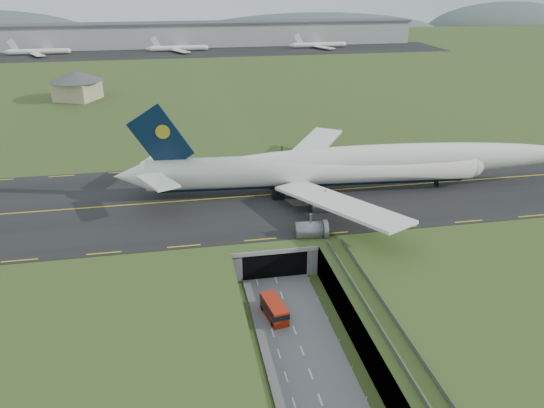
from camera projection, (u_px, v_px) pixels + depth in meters
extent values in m
plane|color=#3A5120|center=(284.00, 303.00, 90.11)|extent=(900.00, 900.00, 0.00)
cube|color=gray|center=(284.00, 288.00, 88.91)|extent=(800.00, 800.00, 6.00)
cube|color=slate|center=(294.00, 329.00, 83.32)|extent=(12.00, 75.00, 0.20)
cube|color=black|center=(254.00, 196.00, 117.39)|extent=(800.00, 44.00, 0.18)
cube|color=gray|center=(265.00, 226.00, 105.02)|extent=(16.00, 22.00, 1.00)
cube|color=gray|center=(230.00, 240.00, 104.83)|extent=(2.00, 22.00, 6.00)
cube|color=gray|center=(299.00, 234.00, 107.21)|extent=(2.00, 22.00, 6.00)
cube|color=black|center=(269.00, 251.00, 101.72)|extent=(12.00, 12.00, 5.00)
cube|color=#A8A8A3|center=(275.00, 252.00, 95.03)|extent=(17.00, 0.50, 0.80)
cube|color=#A8A8A3|center=(390.00, 334.00, 73.01)|extent=(3.00, 53.00, 0.50)
cube|color=gray|center=(381.00, 331.00, 72.47)|extent=(0.06, 53.00, 1.00)
cube|color=gray|center=(400.00, 328.00, 72.95)|extent=(0.06, 53.00, 1.00)
cylinder|color=#A8A8A3|center=(418.00, 401.00, 65.66)|extent=(0.90, 0.90, 5.60)
cylinder|color=#A8A8A3|center=(382.00, 340.00, 76.46)|extent=(0.90, 0.90, 5.60)
cylinder|color=#A8A8A3|center=(354.00, 295.00, 87.27)|extent=(0.90, 0.90, 5.60)
cylinder|color=white|center=(313.00, 169.00, 117.54)|extent=(73.08, 12.49, 6.85)
sphere|color=white|center=(470.00, 163.00, 121.17)|extent=(7.21, 7.21, 6.71)
cone|color=white|center=(131.00, 176.00, 113.58)|extent=(7.97, 7.07, 6.51)
ellipsoid|color=white|center=(399.00, 159.00, 118.88)|extent=(84.51, 12.84, 7.19)
ellipsoid|color=black|center=(466.00, 160.00, 120.72)|extent=(5.01, 3.36, 2.40)
cylinder|color=black|center=(313.00, 180.00, 118.60)|extent=(69.14, 8.24, 2.88)
cube|color=white|center=(309.00, 150.00, 133.77)|extent=(24.32, 30.68, 2.88)
cube|color=white|center=(164.00, 156.00, 120.89)|extent=(10.39, 12.52, 1.10)
cube|color=white|center=(340.00, 204.00, 102.58)|extent=(20.58, 32.16, 2.88)
cube|color=white|center=(158.00, 181.00, 106.27)|extent=(9.12, 12.72, 1.10)
cube|color=black|center=(161.00, 139.00, 111.06)|extent=(13.62, 1.70, 15.14)
cylinder|color=gold|center=(163.00, 131.00, 110.47)|extent=(3.05, 0.98, 3.00)
cylinder|color=slate|center=(308.00, 172.00, 128.63)|extent=(5.82, 3.95, 3.53)
cylinder|color=slate|center=(282.00, 158.00, 138.36)|extent=(5.82, 3.95, 3.53)
cylinder|color=slate|center=(325.00, 205.00, 110.11)|extent=(5.82, 3.95, 3.53)
cylinder|color=slate|center=(310.00, 230.00, 99.37)|extent=(5.82, 3.95, 3.53)
cylinder|color=black|center=(436.00, 184.00, 122.35)|extent=(1.22, 0.62, 1.18)
cube|color=black|center=(291.00, 189.00, 118.90)|extent=(6.98, 7.97, 1.50)
cube|color=#AF200B|center=(274.00, 309.00, 85.63)|extent=(3.70, 7.22, 2.75)
cube|color=black|center=(274.00, 306.00, 85.41)|extent=(3.77, 7.32, 0.92)
cube|color=black|center=(274.00, 315.00, 86.09)|extent=(3.44, 6.73, 0.46)
cylinder|color=black|center=(272.00, 324.00, 83.71)|extent=(0.46, 0.87, 0.83)
cylinder|color=black|center=(263.00, 309.00, 87.65)|extent=(0.46, 0.87, 0.83)
cylinder|color=black|center=(286.00, 321.00, 84.48)|extent=(0.46, 0.87, 0.83)
cylinder|color=black|center=(276.00, 306.00, 88.41)|extent=(0.46, 0.87, 0.83)
cube|color=#BFB18A|center=(77.00, 90.00, 205.29)|extent=(18.39, 18.39, 7.40)
cone|color=#4C4C51|center=(75.00, 76.00, 203.07)|extent=(26.98, 26.98, 3.70)
cube|color=#B2B2B2|center=(192.00, 35.00, 354.83)|extent=(300.00, 22.00, 15.00)
cube|color=#4C4C51|center=(191.00, 23.00, 351.83)|extent=(302.00, 24.00, 1.20)
cube|color=black|center=(195.00, 52.00, 330.76)|extent=(320.00, 50.00, 0.08)
cylinder|color=white|center=(39.00, 51.00, 318.58)|extent=(34.00, 3.20, 3.20)
cylinder|color=white|center=(179.00, 48.00, 332.78)|extent=(34.00, 3.20, 3.20)
cylinder|color=white|center=(319.00, 45.00, 348.34)|extent=(34.00, 3.20, 3.20)
ellipsoid|color=#51615B|center=(314.00, 37.00, 499.34)|extent=(260.00, 91.00, 44.00)
ellipsoid|color=#51615B|center=(506.00, 33.00, 533.44)|extent=(180.00, 63.00, 60.00)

